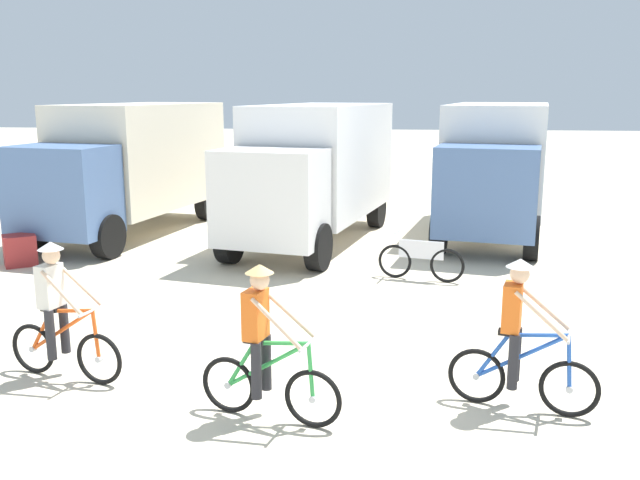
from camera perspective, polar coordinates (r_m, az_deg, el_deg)
The scene contains 9 objects.
ground_plane at distance 9.32m, azimuth -1.70°, elevation -10.99°, with size 120.00×120.00×0.00m, color beige.
box_truck_cream_rv at distance 18.70m, azimuth -15.35°, elevation 6.25°, with size 3.57×7.07×3.35m.
box_truck_avon_van at distance 16.99m, azimuth -0.45°, elevation 6.12°, with size 3.74×7.09×3.35m.
box_truck_white_box at distance 18.46m, azimuth 14.31°, elevation 6.23°, with size 3.66×7.08×3.35m.
cyclist_orange_shirt at distance 9.51m, azimuth -20.77°, elevation -5.89°, with size 1.69×0.62×1.82m.
cyclist_cowboy_hat at distance 7.84m, azimuth -4.62°, elevation -8.95°, with size 1.69×0.63×1.82m.
cyclist_near_camera at distance 8.38m, azimuth 16.13°, elevation -8.00°, with size 1.68×0.64×1.82m.
bicycle_spare at distance 13.77m, azimuth 8.30°, elevation -1.69°, with size 1.69×0.62×0.97m.
supply_crate at distance 16.14m, azimuth -23.54°, elevation -0.77°, with size 0.56×0.65×0.66m, color #9E2D2D.
Camera 1 is at (1.13, -8.50, 3.67)m, focal length 38.74 mm.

